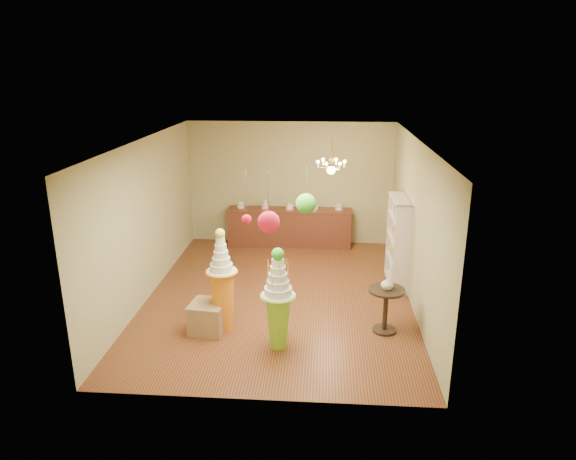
# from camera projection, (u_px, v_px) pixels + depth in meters

# --- Properties ---
(floor) EXTENTS (6.50, 6.50, 0.00)m
(floor) POSITION_uv_depth(u_px,v_px,m) (279.00, 296.00, 9.95)
(floor) COLOR #5B2F18
(floor) RESTS_ON ground
(ceiling) EXTENTS (6.50, 6.50, 0.00)m
(ceiling) POSITION_uv_depth(u_px,v_px,m) (278.00, 141.00, 9.03)
(ceiling) COLOR white
(ceiling) RESTS_ON ground
(wall_back) EXTENTS (5.00, 0.04, 3.00)m
(wall_back) POSITION_uv_depth(u_px,v_px,m) (290.00, 183.00, 12.58)
(wall_back) COLOR tan
(wall_back) RESTS_ON ground
(wall_front) EXTENTS (5.00, 0.04, 3.00)m
(wall_front) POSITION_uv_depth(u_px,v_px,m) (255.00, 298.00, 6.41)
(wall_front) COLOR tan
(wall_front) RESTS_ON ground
(wall_left) EXTENTS (0.04, 6.50, 3.00)m
(wall_left) POSITION_uv_depth(u_px,v_px,m) (147.00, 219.00, 9.66)
(wall_left) COLOR tan
(wall_left) RESTS_ON ground
(wall_right) EXTENTS (0.04, 6.50, 3.00)m
(wall_right) POSITION_uv_depth(u_px,v_px,m) (415.00, 225.00, 9.32)
(wall_right) COLOR tan
(wall_right) RESTS_ON ground
(pedestal_green) EXTENTS (0.63, 0.63, 1.67)m
(pedestal_green) POSITION_uv_depth(u_px,v_px,m) (278.00, 308.00, 7.96)
(pedestal_green) COLOR #7DBB29
(pedestal_green) RESTS_ON floor
(pedestal_orange) EXTENTS (0.51, 0.51, 1.80)m
(pedestal_orange) POSITION_uv_depth(u_px,v_px,m) (222.00, 292.00, 8.47)
(pedestal_orange) COLOR orange
(pedestal_orange) RESTS_ON floor
(burlap_riser) EXTENTS (0.62, 0.62, 0.51)m
(burlap_riser) POSITION_uv_depth(u_px,v_px,m) (208.00, 317.00, 8.57)
(burlap_riser) COLOR #947551
(burlap_riser) RESTS_ON floor
(sideboard) EXTENTS (3.04, 0.54, 1.16)m
(sideboard) POSITION_uv_depth(u_px,v_px,m) (290.00, 227.00, 12.62)
(sideboard) COLOR #53271A
(sideboard) RESTS_ON floor
(shelving_unit) EXTENTS (0.33, 1.20, 1.80)m
(shelving_unit) POSITION_uv_depth(u_px,v_px,m) (398.00, 241.00, 10.27)
(shelving_unit) COLOR beige
(shelving_unit) RESTS_ON floor
(round_table) EXTENTS (0.78, 0.78, 0.77)m
(round_table) POSITION_uv_depth(u_px,v_px,m) (386.00, 304.00, 8.49)
(round_table) COLOR black
(round_table) RESTS_ON floor
(vase) EXTENTS (0.24, 0.24, 0.21)m
(vase) POSITION_uv_depth(u_px,v_px,m) (387.00, 283.00, 8.37)
(vase) COLOR beige
(vase) RESTS_ON round_table
(pom_red_left) EXTENTS (0.31, 0.31, 0.92)m
(pom_red_left) POSITION_uv_depth(u_px,v_px,m) (269.00, 222.00, 6.97)
(pom_red_left) COLOR #3C312B
(pom_red_left) RESTS_ON ceiling
(pom_green_mid) EXTENTS (0.29, 0.29, 0.77)m
(pom_green_mid) POSITION_uv_depth(u_px,v_px,m) (306.00, 204.00, 7.35)
(pom_green_mid) COLOR #3C312B
(pom_green_mid) RESTS_ON ceiling
(pom_red_right) EXTENTS (0.13, 0.13, 0.81)m
(pom_red_right) POSITION_uv_depth(u_px,v_px,m) (247.00, 219.00, 7.00)
(pom_red_right) COLOR #3C312B
(pom_red_right) RESTS_ON ceiling
(chandelier) EXTENTS (0.70, 0.70, 0.85)m
(chandelier) POSITION_uv_depth(u_px,v_px,m) (331.00, 167.00, 10.35)
(chandelier) COLOR gold
(chandelier) RESTS_ON ceiling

